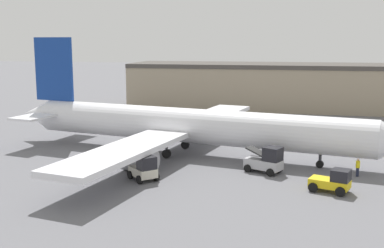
# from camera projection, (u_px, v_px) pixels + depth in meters

# --- Properties ---
(ground_plane) EXTENTS (400.00, 400.00, 0.00)m
(ground_plane) POSITION_uv_depth(u_px,v_px,m) (192.00, 155.00, 50.12)
(ground_plane) COLOR slate
(terminal_building) EXTENTS (65.61, 13.29, 7.80)m
(terminal_building) POSITION_uv_depth(u_px,v_px,m) (320.00, 87.00, 82.51)
(terminal_building) COLOR gray
(terminal_building) RESTS_ON ground_plane
(airplane) EXTENTS (42.81, 38.76, 12.12)m
(airplane) POSITION_uv_depth(u_px,v_px,m) (182.00, 125.00, 50.04)
(airplane) COLOR white
(airplane) RESTS_ON ground_plane
(ground_crew_worker) EXTENTS (0.35, 0.35, 1.61)m
(ground_crew_worker) POSITION_uv_depth(u_px,v_px,m) (358.00, 167.00, 42.06)
(ground_crew_worker) COLOR #1E2338
(ground_crew_worker) RESTS_ON ground_plane
(baggage_tug) EXTENTS (3.07, 3.07, 2.18)m
(baggage_tug) POSITION_uv_depth(u_px,v_px,m) (144.00, 169.00, 40.73)
(baggage_tug) COLOR beige
(baggage_tug) RESTS_ON ground_plane
(belt_loader_truck) EXTENTS (3.63, 2.95, 2.44)m
(belt_loader_truck) POSITION_uv_depth(u_px,v_px,m) (266.00, 161.00, 43.14)
(belt_loader_truck) COLOR #B2B2B7
(belt_loader_truck) RESTS_ON ground_plane
(pushback_tug) EXTENTS (3.37, 2.67, 1.92)m
(pushback_tug) POSITION_uv_depth(u_px,v_px,m) (333.00, 181.00, 37.61)
(pushback_tug) COLOR yellow
(pushback_tug) RESTS_ON ground_plane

